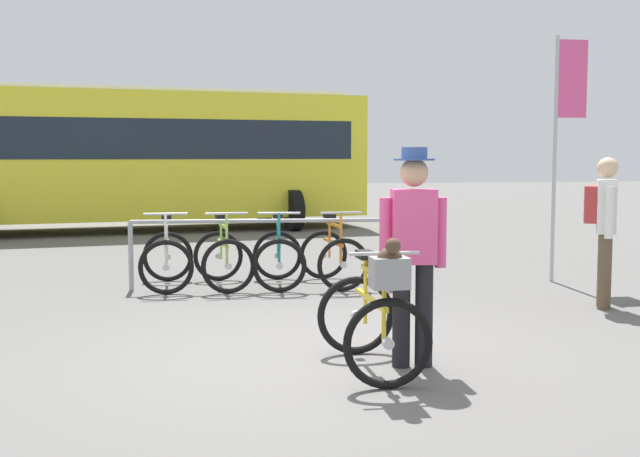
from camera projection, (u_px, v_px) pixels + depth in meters
ground_plane at (316, 358)px, 6.59m from camera, size 80.00×80.00×0.00m
bike_rack_rail at (259, 236)px, 9.95m from camera, size 3.20×0.34×0.88m
racked_bike_white at (167, 259)px, 10.05m from camera, size 0.68×1.10×0.97m
racked_bike_lime at (223, 258)px, 10.11m from camera, size 0.72×1.15×0.98m
racked_bike_teal at (278, 257)px, 10.18m from camera, size 0.78×1.17×0.97m
racked_bike_orange at (333, 257)px, 10.25m from camera, size 0.72×1.14×0.98m
featured_bicycle at (375, 312)px, 6.05m from camera, size 0.67×1.21×1.09m
person_with_featured_bike at (413, 247)px, 6.24m from camera, size 0.53×0.32×1.72m
pedestrian_with_backpack at (604, 222)px, 8.67m from camera, size 0.43×0.48×1.64m
bus_distant at (136, 152)px, 17.64m from camera, size 10.26×4.36×3.08m
banner_flag at (565, 111)px, 10.40m from camera, size 0.44×0.05×3.20m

